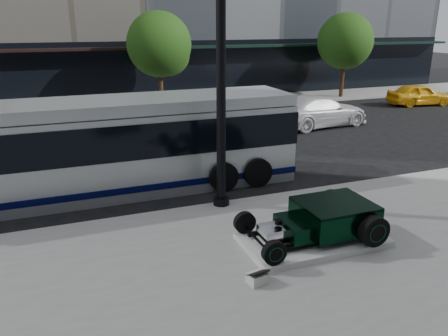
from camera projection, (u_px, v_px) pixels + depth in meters
name	position (u px, v px, depth m)	size (l,w,h in m)	color
ground	(220.00, 180.00, 14.94)	(120.00, 120.00, 0.00)	black
sidewalk_far	(143.00, 108.00, 27.33)	(70.00, 4.00, 0.12)	gray
street_trees	(161.00, 47.00, 25.72)	(29.80, 3.80, 5.70)	black
display_plinth	(313.00, 239.00, 10.47)	(3.40, 1.80, 0.15)	silver
hot_rod	(326.00, 218.00, 10.42)	(3.22, 2.00, 0.81)	black
info_plaque	(258.00, 277.00, 8.82)	(0.45, 0.36, 0.31)	silver
lamppost	(221.00, 66.00, 11.44)	(0.47, 0.47, 8.50)	black
transit_bus	(107.00, 146.00, 13.56)	(12.12, 2.88, 2.92)	silver
white_sedan	(319.00, 111.00, 22.52)	(2.20, 5.42, 1.57)	white
yellow_taxi	(419.00, 95.00, 28.31)	(1.63, 4.06, 1.38)	yellow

